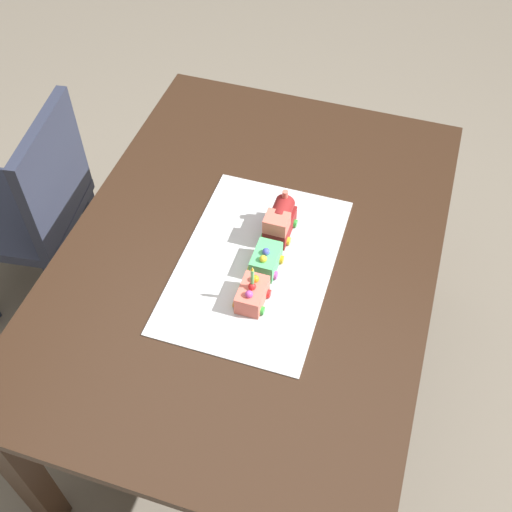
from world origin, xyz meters
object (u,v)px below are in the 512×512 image
object	(u,v)px
cake_car_tanker_mint_green	(266,260)
cake_car_gondola_coral	(252,294)
cake_locomotive	(280,221)
chair	(36,211)
dining_table	(251,273)
birthday_candle	(252,275)

from	to	relation	value
cake_car_tanker_mint_green	cake_car_gondola_coral	size ratio (longest dim) A/B	1.00
cake_locomotive	chair	bearing A→B (deg)	-94.82
cake_car_gondola_coral	dining_table	bearing A→B (deg)	-160.82
dining_table	cake_car_tanker_mint_green	world-z (taller)	cake_car_tanker_mint_green
dining_table	birthday_candle	world-z (taller)	birthday_candle
dining_table	cake_locomotive	distance (m)	0.19
dining_table	cake_car_gondola_coral	bearing A→B (deg)	19.18
cake_car_tanker_mint_green	cake_car_gondola_coral	distance (m)	0.12
dining_table	cake_car_tanker_mint_green	bearing A→B (deg)	48.53
cake_car_tanker_mint_green	dining_table	bearing A→B (deg)	-131.47
chair	cake_car_tanker_mint_green	distance (m)	0.96
chair	birthday_candle	distance (m)	1.02
cake_locomotive	cake_car_gondola_coral	bearing A→B (deg)	0.00
dining_table	cake_car_tanker_mint_green	xyz separation A→B (m)	(0.05, 0.06, 0.14)
dining_table	cake_locomotive	size ratio (longest dim) A/B	10.00
chair	cake_car_tanker_mint_green	size ratio (longest dim) A/B	8.60
cake_locomotive	cake_car_tanker_mint_green	distance (m)	0.13
dining_table	birthday_candle	size ratio (longest dim) A/B	22.15
dining_table	chair	xyz separation A→B (m)	(-0.15, -0.83, -0.16)
chair	cake_car_gondola_coral	bearing A→B (deg)	62.46
dining_table	cake_locomotive	world-z (taller)	cake_locomotive
dining_table	cake_car_gondola_coral	world-z (taller)	cake_car_gondola_coral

